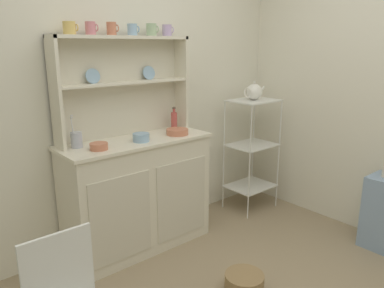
{
  "coord_description": "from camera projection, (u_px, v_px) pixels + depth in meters",
  "views": [
    {
      "loc": [
        -1.52,
        -1.01,
        1.6
      ],
      "look_at": [
        0.29,
        1.12,
        0.86
      ],
      "focal_mm": 35.01,
      "sensor_mm": 36.0,
      "label": 1
    }
  ],
  "objects": [
    {
      "name": "jam_bottle",
      "position": [
        174.0,
        120.0,
        3.16
      ],
      "size": [
        0.05,
        0.05,
        0.19
      ],
      "color": "#B74C47",
      "rests_on": "hutch_cabinet"
    },
    {
      "name": "floor_basket",
      "position": [
        244.0,
        283.0,
        2.48
      ],
      "size": [
        0.26,
        0.26,
        0.13
      ],
      "primitive_type": "cylinder",
      "color": "#93754C",
      "rests_on": "ground"
    },
    {
      "name": "bowl_floral_medium",
      "position": [
        141.0,
        137.0,
        2.79
      ],
      "size": [
        0.12,
        0.12,
        0.06
      ],
      "primitive_type": "cylinder",
      "color": "#8EB2D1",
      "rests_on": "hutch_cabinet"
    },
    {
      "name": "cup_rose_1",
      "position": [
        91.0,
        28.0,
        2.57
      ],
      "size": [
        0.08,
        0.07,
        0.09
      ],
      "color": "#D17A84",
      "rests_on": "hutch_shelf_unit"
    },
    {
      "name": "porcelain_teapot",
      "position": [
        254.0,
        92.0,
        3.52
      ],
      "size": [
        0.24,
        0.15,
        0.17
      ],
      "color": "white",
      "rests_on": "bakers_rack"
    },
    {
      "name": "bowl_cream_small",
      "position": [
        177.0,
        132.0,
        3.0
      ],
      "size": [
        0.18,
        0.18,
        0.05
      ],
      "primitive_type": "cylinder",
      "color": "#C67556",
      "rests_on": "hutch_cabinet"
    },
    {
      "name": "cup_lilac_5",
      "position": [
        167.0,
        30.0,
        2.98
      ],
      "size": [
        0.09,
        0.08,
        0.09
      ],
      "color": "#B79ECC",
      "rests_on": "hutch_shelf_unit"
    },
    {
      "name": "bowl_mixing_large",
      "position": [
        99.0,
        146.0,
        2.57
      ],
      "size": [
        0.12,
        0.12,
        0.05
      ],
      "primitive_type": "cylinder",
      "color": "#C67556",
      "rests_on": "hutch_cabinet"
    },
    {
      "name": "hutch_cabinet",
      "position": [
        138.0,
        193.0,
        2.96
      ],
      "size": [
        1.17,
        0.45,
        0.9
      ],
      "color": "silver",
      "rests_on": "ground"
    },
    {
      "name": "utensil_jar",
      "position": [
        76.0,
        139.0,
        2.62
      ],
      "size": [
        0.08,
        0.08,
        0.24
      ],
      "color": "#B2B7C6",
      "rests_on": "hutch_cabinet"
    },
    {
      "name": "bakers_rack",
      "position": [
        252.0,
        143.0,
        3.65
      ],
      "size": [
        0.45,
        0.35,
        1.09
      ],
      "color": "silver",
      "rests_on": "ground"
    },
    {
      "name": "cup_sage_4",
      "position": [
        152.0,
        30.0,
        2.89
      ],
      "size": [
        0.09,
        0.08,
        0.09
      ],
      "color": "#9EB78E",
      "rests_on": "hutch_shelf_unit"
    },
    {
      "name": "wall_back",
      "position": [
        123.0,
        90.0,
        2.98
      ],
      "size": [
        3.84,
        0.05,
        2.5
      ],
      "primitive_type": "cube",
      "color": "silver",
      "rests_on": "ground"
    },
    {
      "name": "hutch_shelf_unit",
      "position": [
        122.0,
        79.0,
        2.85
      ],
      "size": [
        1.1,
        0.18,
        0.76
      ],
      "color": "beige",
      "rests_on": "hutch_cabinet"
    },
    {
      "name": "cup_sky_3",
      "position": [
        132.0,
        30.0,
        2.78
      ],
      "size": [
        0.09,
        0.07,
        0.08
      ],
      "color": "#8EB2D1",
      "rests_on": "hutch_shelf_unit"
    },
    {
      "name": "cup_terracotta_2",
      "position": [
        112.0,
        29.0,
        2.67
      ],
      "size": [
        0.08,
        0.07,
        0.09
      ],
      "color": "#C67556",
      "rests_on": "hutch_shelf_unit"
    },
    {
      "name": "cup_gold_0",
      "position": [
        70.0,
        28.0,
        2.48
      ],
      "size": [
        0.1,
        0.08,
        0.08
      ],
      "color": "#DBB760",
      "rests_on": "hutch_shelf_unit"
    }
  ]
}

